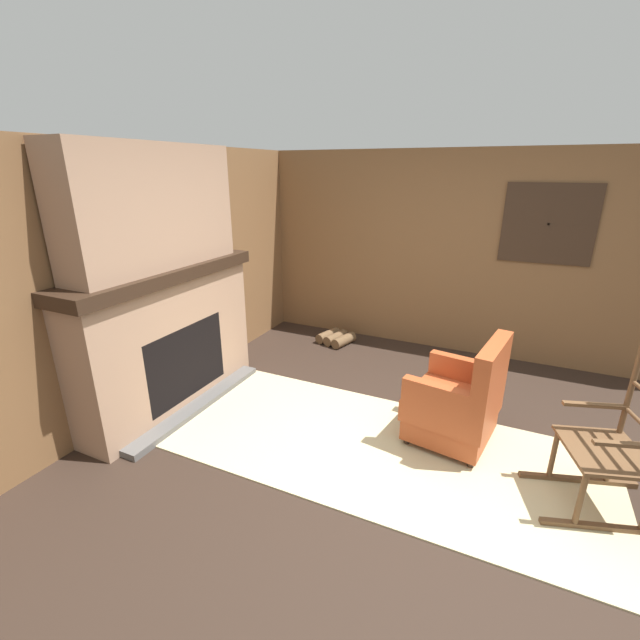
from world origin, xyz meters
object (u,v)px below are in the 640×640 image
object	(u,v)px
oil_lamp_vase	(102,269)
storage_case	(213,245)
firewood_stack	(336,338)
rocking_chair	(609,456)
decorative_plate_on_mantel	(141,257)
armchair	(458,404)

from	to	relation	value
oil_lamp_vase	storage_case	xyz separation A→B (m)	(0.00, 1.33, -0.02)
firewood_stack	storage_case	world-z (taller)	storage_case
rocking_chair	oil_lamp_vase	xyz separation A→B (m)	(-3.58, -0.69, 1.02)
firewood_stack	decorative_plate_on_mantel	size ratio (longest dim) A/B	2.09
rocking_chair	storage_case	distance (m)	3.77
armchair	decorative_plate_on_mantel	bearing A→B (deg)	22.79
rocking_chair	firewood_stack	bearing A→B (deg)	-52.22
rocking_chair	oil_lamp_vase	bearing A→B (deg)	-6.61
firewood_stack	decorative_plate_on_mantel	distance (m)	2.72
rocking_chair	decorative_plate_on_mantel	xyz separation A→B (m)	(-3.60, -0.28, 1.04)
decorative_plate_on_mantel	storage_case	bearing A→B (deg)	88.75
decorative_plate_on_mantel	oil_lamp_vase	bearing A→B (deg)	-87.18
rocking_chair	firewood_stack	world-z (taller)	rocking_chair
oil_lamp_vase	armchair	bearing A→B (deg)	21.81
firewood_stack	storage_case	xyz separation A→B (m)	(-0.86, -1.25, 1.34)
rocking_chair	oil_lamp_vase	size ratio (longest dim) A/B	4.38
storage_case	decorative_plate_on_mantel	bearing A→B (deg)	-91.25
armchair	firewood_stack	distance (m)	2.33
armchair	rocking_chair	bearing A→B (deg)	169.66
armchair	decorative_plate_on_mantel	size ratio (longest dim) A/B	4.07
rocking_chair	decorative_plate_on_mantel	bearing A→B (deg)	-13.00
firewood_stack	storage_case	distance (m)	2.02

